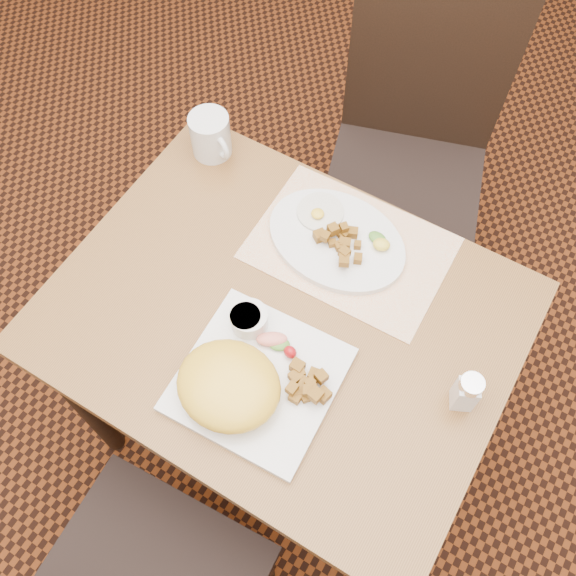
# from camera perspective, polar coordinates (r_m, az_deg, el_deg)

# --- Properties ---
(ground) EXTENTS (8.00, 8.00, 0.00)m
(ground) POSITION_cam_1_polar(r_m,az_deg,el_deg) (1.97, -0.35, -12.05)
(ground) COLOR black
(ground) RESTS_ON ground
(table) EXTENTS (0.90, 0.70, 0.75)m
(table) POSITION_cam_1_polar(r_m,az_deg,el_deg) (1.37, -0.50, -4.33)
(table) COLOR brown
(table) RESTS_ON ground
(chair_far) EXTENTS (0.53, 0.54, 0.97)m
(chair_far) POSITION_cam_1_polar(r_m,az_deg,el_deg) (1.83, 10.94, 12.37)
(chair_far) COLOR black
(chair_far) RESTS_ON ground
(placemat) EXTENTS (0.41, 0.29, 0.00)m
(placemat) POSITION_cam_1_polar(r_m,az_deg,el_deg) (1.35, 5.53, 3.56)
(placemat) COLOR white
(placemat) RESTS_ON table
(plate_square) EXTENTS (0.29, 0.29, 0.02)m
(plate_square) POSITION_cam_1_polar(r_m,az_deg,el_deg) (1.21, -2.62, -8.12)
(plate_square) COLOR silver
(plate_square) RESTS_ON table
(plate_oval) EXTENTS (0.32, 0.25, 0.02)m
(plate_oval) POSITION_cam_1_polar(r_m,az_deg,el_deg) (1.35, 4.33, 4.29)
(plate_oval) COLOR silver
(plate_oval) RESTS_ON placemat
(hollandaise_mound) EXTENTS (0.20, 0.17, 0.07)m
(hollandaise_mound) POSITION_cam_1_polar(r_m,az_deg,el_deg) (1.16, -5.36, -8.58)
(hollandaise_mound) COLOR yellow
(hollandaise_mound) RESTS_ON plate_square
(ramekin) EXTENTS (0.07, 0.07, 0.04)m
(ramekin) POSITION_cam_1_polar(r_m,az_deg,el_deg) (1.23, -3.50, -2.75)
(ramekin) COLOR silver
(ramekin) RESTS_ON plate_square
(garnish_sq) EXTENTS (0.09, 0.06, 0.03)m
(garnish_sq) POSITION_cam_1_polar(r_m,az_deg,el_deg) (1.21, -0.93, -4.92)
(garnish_sq) COLOR #387223
(garnish_sq) RESTS_ON plate_square
(fried_egg) EXTENTS (0.10, 0.10, 0.02)m
(fried_egg) POSITION_cam_1_polar(r_m,az_deg,el_deg) (1.37, 2.87, 6.76)
(fried_egg) COLOR white
(fried_egg) RESTS_ON plate_oval
(garnish_ov) EXTENTS (0.06, 0.05, 0.02)m
(garnish_ov) POSITION_cam_1_polar(r_m,az_deg,el_deg) (1.33, 8.16, 4.08)
(garnish_ov) COLOR #387223
(garnish_ov) RESTS_ON plate_oval
(salt_shaker) EXTENTS (0.06, 0.06, 0.10)m
(salt_shaker) POSITION_cam_1_polar(r_m,az_deg,el_deg) (1.19, 15.57, -8.89)
(salt_shaker) COLOR white
(salt_shaker) RESTS_ON table
(coffee_mug) EXTENTS (0.12, 0.09, 0.10)m
(coffee_mug) POSITION_cam_1_polar(r_m,az_deg,el_deg) (1.47, -6.86, 13.30)
(coffee_mug) COLOR silver
(coffee_mug) RESTS_ON table
(home_fries_sq) EXTENTS (0.10, 0.08, 0.04)m
(home_fries_sq) POSITION_cam_1_polar(r_m,az_deg,el_deg) (1.18, 1.64, -8.56)
(home_fries_sq) COLOR #8F5D17
(home_fries_sq) RESTS_ON plate_square
(home_fries_ov) EXTENTS (0.12, 0.10, 0.04)m
(home_fries_ov) POSITION_cam_1_polar(r_m,az_deg,el_deg) (1.32, 4.75, 4.27)
(home_fries_ov) COLOR #8F5D17
(home_fries_ov) RESTS_ON plate_oval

